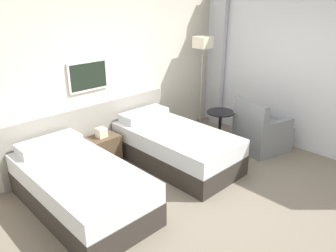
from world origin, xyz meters
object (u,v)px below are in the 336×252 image
at_px(bed_near_window, 175,146).
at_px(nightstand, 103,150).
at_px(floor_lamp, 203,51).
at_px(side_table, 220,122).
at_px(armchair, 261,133).
at_px(bed_near_door, 80,187).

relative_size(bed_near_window, nightstand, 3.25).
xyz_separation_m(nightstand, floor_lamp, (2.13, -0.13, 1.28)).
relative_size(side_table, armchair, 0.68).
bearing_deg(nightstand, side_table, -23.16).
distance_m(floor_lamp, side_table, 1.31).
xyz_separation_m(side_table, armchair, (0.33, -0.60, -0.13)).
bearing_deg(armchair, bed_near_door, 93.49).
height_order(side_table, armchair, armchair).
height_order(bed_near_door, side_table, bed_near_door).
height_order(bed_near_window, floor_lamp, floor_lamp).
height_order(bed_near_door, bed_near_window, same).
distance_m(bed_near_door, bed_near_window, 1.64).
distance_m(side_table, armchair, 0.70).
bearing_deg(nightstand, floor_lamp, -3.53).
xyz_separation_m(bed_near_door, side_table, (2.69, -0.05, 0.14)).
bearing_deg(bed_near_door, side_table, -1.12).
relative_size(nightstand, floor_lamp, 0.34).
relative_size(bed_near_door, armchair, 2.18).
relative_size(floor_lamp, side_table, 2.93).
bearing_deg(floor_lamp, nightstand, 176.47).
bearing_deg(nightstand, bed_near_door, -137.75).
bearing_deg(side_table, nightstand, 156.84).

